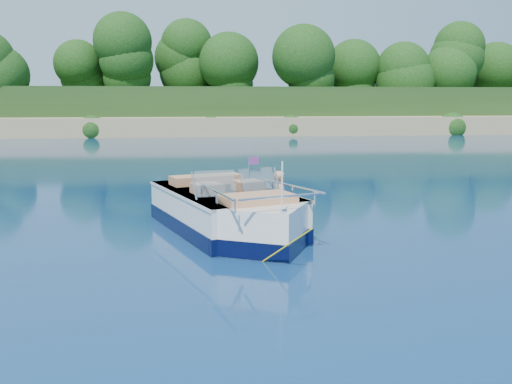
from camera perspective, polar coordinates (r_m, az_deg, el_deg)
ground at (r=11.33m, az=-5.05°, el=-5.97°), size 160.00×160.00×0.00m
shoreline at (r=74.73m, az=-7.03°, el=7.70°), size 170.00×59.00×6.00m
treeline at (r=52.00m, az=-6.94°, el=12.07°), size 150.00×7.12×8.19m
motorboat at (r=12.73m, az=-2.53°, el=-2.35°), size 3.47×6.09×2.11m
tow_tube at (r=14.84m, az=2.54°, el=-1.92°), size 1.77×1.77×0.36m
boy at (r=14.91m, az=2.47°, el=-2.22°), size 0.55×0.91×1.67m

